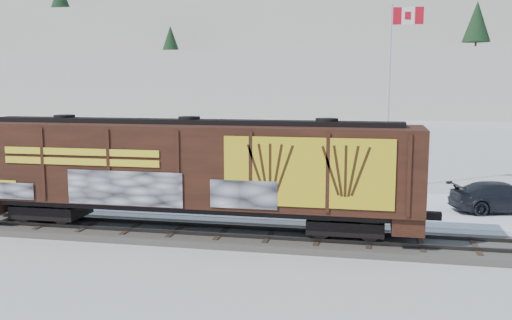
% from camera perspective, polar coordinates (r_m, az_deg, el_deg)
% --- Properties ---
extents(ground, '(500.00, 500.00, 0.00)m').
position_cam_1_polar(ground, '(23.77, 1.41, -8.10)').
color(ground, white).
rests_on(ground, ground).
extents(rail_track, '(50.00, 3.40, 0.43)m').
position_cam_1_polar(rail_track, '(23.73, 1.41, -7.76)').
color(rail_track, '#59544C').
rests_on(rail_track, ground).
extents(parking_strip, '(40.00, 8.00, 0.03)m').
position_cam_1_polar(parking_strip, '(30.96, 3.90, -4.30)').
color(parking_strip, white).
rests_on(parking_strip, ground).
extents(hillside, '(360.00, 110.00, 93.00)m').
position_cam_1_polar(hillside, '(162.52, 10.42, 10.55)').
color(hillside, white).
rests_on(hillside, ground).
extents(hopper_railcar, '(18.88, 3.06, 4.56)m').
position_cam_1_polar(hopper_railcar, '(23.96, -6.61, -0.74)').
color(hopper_railcar, black).
rests_on(hopper_railcar, rail_track).
extents(flagpole, '(2.30, 0.90, 11.04)m').
position_cam_1_polar(flagpole, '(35.36, 13.23, 3.64)').
color(flagpole, silver).
rests_on(flagpole, ground).
extents(car_silver, '(4.42, 2.80, 1.40)m').
position_cam_1_polar(car_silver, '(30.12, 2.11, -3.24)').
color(car_silver, silver).
rests_on(car_silver, parking_strip).
extents(car_white, '(4.54, 2.47, 1.42)m').
position_cam_1_polar(car_white, '(29.87, -1.92, -3.32)').
color(car_white, silver).
rests_on(car_white, parking_strip).
extents(car_dark, '(5.53, 3.29, 1.50)m').
position_cam_1_polar(car_dark, '(31.16, 23.41, -3.43)').
color(car_dark, '#212329').
rests_on(car_dark, parking_strip).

